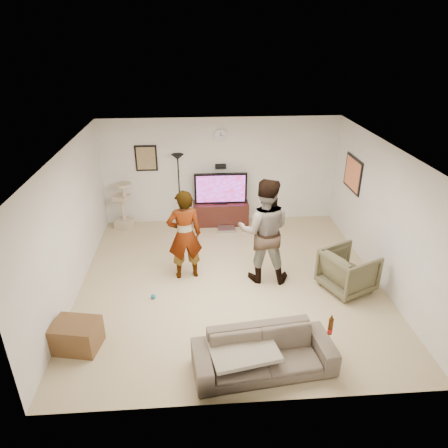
{
  "coord_description": "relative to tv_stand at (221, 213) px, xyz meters",
  "views": [
    {
      "loc": [
        -0.58,
        -6.37,
        4.27
      ],
      "look_at": [
        -0.1,
        0.2,
        1.09
      ],
      "focal_mm": 32.63,
      "sensor_mm": 36.0,
      "label": 1
    }
  ],
  "objects": [
    {
      "name": "floor",
      "position": [
        0.01,
        -2.5,
        -0.28
      ],
      "size": [
        5.5,
        5.5,
        0.02
      ],
      "primitive_type": "cube",
      "color": "#C9B689",
      "rests_on": "ground"
    },
    {
      "name": "ceiling",
      "position": [
        0.01,
        -2.5,
        2.24
      ],
      "size": [
        5.5,
        5.5,
        0.02
      ],
      "primitive_type": "cube",
      "color": "white",
      "rests_on": "wall_back"
    },
    {
      "name": "wall_back",
      "position": [
        0.01,
        0.25,
        0.98
      ],
      "size": [
        5.5,
        0.04,
        2.5
      ],
      "primitive_type": "cube",
      "color": "silver",
      "rests_on": "floor"
    },
    {
      "name": "wall_front",
      "position": [
        0.01,
        -5.25,
        0.98
      ],
      "size": [
        5.5,
        0.04,
        2.5
      ],
      "primitive_type": "cube",
      "color": "silver",
      "rests_on": "floor"
    },
    {
      "name": "wall_left",
      "position": [
        -2.74,
        -2.5,
        0.98
      ],
      "size": [
        0.04,
        5.5,
        2.5
      ],
      "primitive_type": "cube",
      "color": "silver",
      "rests_on": "floor"
    },
    {
      "name": "wall_right",
      "position": [
        2.76,
        -2.5,
        0.98
      ],
      "size": [
        0.04,
        5.5,
        2.5
      ],
      "primitive_type": "cube",
      "color": "silver",
      "rests_on": "floor"
    },
    {
      "name": "wall_clock",
      "position": [
        0.01,
        0.22,
        1.83
      ],
      "size": [
        0.26,
        0.04,
        0.26
      ],
      "primitive_type": "cylinder",
      "rotation": [
        1.57,
        0.0,
        0.0
      ],
      "color": "silver",
      "rests_on": "wall_back"
    },
    {
      "name": "wall_speaker",
      "position": [
        0.01,
        0.19,
        1.11
      ],
      "size": [
        0.25,
        0.1,
        0.1
      ],
      "primitive_type": "cube",
      "color": "black",
      "rests_on": "wall_back"
    },
    {
      "name": "picture_back",
      "position": [
        -1.69,
        0.23,
        1.33
      ],
      "size": [
        0.42,
        0.03,
        0.52
      ],
      "primitive_type": "cube",
      "color": "olive",
      "rests_on": "wall_back"
    },
    {
      "name": "picture_right",
      "position": [
        2.74,
        -0.9,
        1.23
      ],
      "size": [
        0.03,
        0.78,
        0.62
      ],
      "primitive_type": "cube",
      "color": "#E07447",
      "rests_on": "wall_right"
    },
    {
      "name": "tv_stand",
      "position": [
        0.0,
        0.0,
        0.0
      ],
      "size": [
        1.3,
        0.45,
        0.54
      ],
      "primitive_type": "cube",
      "color": "#331410",
      "rests_on": "floor"
    },
    {
      "name": "console_box",
      "position": [
        0.1,
        -0.4,
        -0.24
      ],
      "size": [
        0.4,
        0.3,
        0.07
      ],
      "primitive_type": "cube",
      "color": "#B5B4C0",
      "rests_on": "floor"
    },
    {
      "name": "tv",
      "position": [
        0.0,
        0.0,
        0.64
      ],
      "size": [
        1.23,
        0.08,
        0.73
      ],
      "primitive_type": "cube",
      "color": "black",
      "rests_on": "tv_stand"
    },
    {
      "name": "tv_screen",
      "position": [
        0.0,
        -0.04,
        0.64
      ],
      "size": [
        1.13,
        0.01,
        0.64
      ],
      "primitive_type": "cube",
      "color": "purple",
      "rests_on": "tv"
    },
    {
      "name": "floor_lamp",
      "position": [
        -0.96,
        -0.05,
        0.6
      ],
      "size": [
        0.32,
        0.32,
        1.75
      ],
      "primitive_type": "cylinder",
      "color": "black",
      "rests_on": "floor"
    },
    {
      "name": "cat_tree",
      "position": [
        -2.29,
        -0.04,
        0.29
      ],
      "size": [
        0.47,
        0.47,
        1.12
      ],
      "primitive_type": "cube",
      "rotation": [
        0.0,
        0.0,
        -0.39
      ],
      "color": "#B3A48B",
      "rests_on": "floor"
    },
    {
      "name": "person_left",
      "position": [
        -0.81,
        -2.26,
        0.6
      ],
      "size": [
        0.69,
        0.51,
        1.74
      ],
      "primitive_type": "imported",
      "rotation": [
        0.0,
        0.0,
        3.29
      ],
      "color": "gray",
      "rests_on": "floor"
    },
    {
      "name": "person_right",
      "position": [
        0.62,
        -2.42,
        0.72
      ],
      "size": [
        1.06,
        0.89,
        1.98
      ],
      "primitive_type": "imported",
      "rotation": [
        0.0,
        0.0,
        2.99
      ],
      "color": "navy",
      "rests_on": "floor"
    },
    {
      "name": "sofa",
      "position": [
        0.28,
        -4.7,
        0.01
      ],
      "size": [
        2.0,
        0.97,
        0.56
      ],
      "primitive_type": "imported",
      "rotation": [
        0.0,
        0.0,
        0.12
      ],
      "color": "brown",
      "rests_on": "floor"
    },
    {
      "name": "throw_blanket",
      "position": [
        -0.01,
        -4.7,
        0.11
      ],
      "size": [
        1.02,
        0.86,
        0.06
      ],
      "primitive_type": "cube",
      "rotation": [
        0.0,
        0.0,
        0.19
      ],
      "color": "tan",
      "rests_on": "sofa"
    },
    {
      "name": "beer_bottle",
      "position": [
        1.16,
        -4.7,
        0.41
      ],
      "size": [
        0.06,
        0.06,
        0.25
      ],
      "primitive_type": "cylinder",
      "color": "#401D06",
      "rests_on": "sofa"
    },
    {
      "name": "armchair",
      "position": [
        2.08,
        -2.9,
        0.11
      ],
      "size": [
        1.09,
        1.08,
        0.75
      ],
      "primitive_type": "imported",
      "rotation": [
        0.0,
        0.0,
        2.0
      ],
      "color": "brown",
      "rests_on": "floor"
    },
    {
      "name": "side_table",
      "position": [
        -2.39,
        -4.08,
        -0.05
      ],
      "size": [
        0.74,
        0.61,
        0.44
      ],
      "primitive_type": "cube",
      "rotation": [
        0.0,
        0.0,
        -0.2
      ],
      "color": "#54371E",
      "rests_on": "floor"
    },
    {
      "name": "toy_ball",
      "position": [
        -1.38,
        -2.95,
        -0.23
      ],
      "size": [
        0.09,
        0.09,
        0.09
      ],
      "primitive_type": "sphere",
      "color": "#147295",
      "rests_on": "floor"
    }
  ]
}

